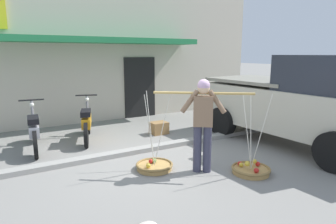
{
  "coord_description": "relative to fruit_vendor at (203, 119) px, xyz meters",
  "views": [
    {
      "loc": [
        -2.6,
        -4.99,
        2.14
      ],
      "look_at": [
        0.67,
        0.6,
        0.85
      ],
      "focal_mm": 31.75,
      "sensor_mm": 36.0,
      "label": 1
    }
  ],
  "objects": [
    {
      "name": "ground_plane",
      "position": [
        -0.54,
        0.86,
        -0.98
      ],
      "size": [
        90.0,
        90.0,
        0.0
      ],
      "primitive_type": "plane",
      "color": "gray"
    },
    {
      "name": "sidewalk_curb",
      "position": [
        -0.54,
        1.56,
        -0.93
      ],
      "size": [
        20.0,
        0.24,
        0.1
      ],
      "primitive_type": "cube",
      "color": "gray",
      "rests_on": "ground"
    },
    {
      "name": "fruit_vendor",
      "position": [
        0.0,
        0.0,
        0.0
      ],
      "size": [
        1.45,
        1.08,
        1.7
      ],
      "color": "#38384C",
      "rests_on": "ground"
    },
    {
      "name": "fruit_basket_left_side",
      "position": [
        -0.71,
        0.52,
        -0.91
      ],
      "size": [
        0.7,
        0.7,
        1.45
      ],
      "color": "#B2894C",
      "rests_on": "ground"
    },
    {
      "name": "fruit_basket_right_side",
      "position": [
        0.71,
        -0.52,
        -0.9
      ],
      "size": [
        0.7,
        0.7,
        1.45
      ],
      "color": "#B2894C",
      "rests_on": "ground"
    },
    {
      "name": "motorcycle_nearest_shop",
      "position": [
        -2.49,
        2.86,
        -0.53
      ],
      "size": [
        0.54,
        1.82,
        1.09
      ],
      "color": "black",
      "rests_on": "ground"
    },
    {
      "name": "motorcycle_second_in_row",
      "position": [
        -1.27,
        3.03,
        -0.53
      ],
      "size": [
        0.71,
        1.76,
        1.09
      ],
      "color": "black",
      "rests_on": "ground"
    },
    {
      "name": "parked_truck",
      "position": [
        2.95,
        0.13,
        0.05
      ],
      "size": [
        2.37,
        4.8,
        2.1
      ],
      "color": "beige",
      "rests_on": "ground"
    },
    {
      "name": "storefront_building",
      "position": [
        -0.88,
        7.44,
        1.12
      ],
      "size": [
        13.0,
        6.0,
        4.2
      ],
      "color": "beige",
      "rests_on": "ground"
    },
    {
      "name": "wooden_crate",
      "position": [
        0.56,
        2.68,
        -0.82
      ],
      "size": [
        0.44,
        0.36,
        0.32
      ],
      "primitive_type": "cube",
      "color": "olive",
      "rests_on": "ground"
    }
  ]
}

